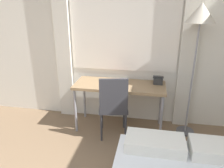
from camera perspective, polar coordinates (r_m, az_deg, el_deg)
wall_back_with_window at (r=3.42m, az=-1.61°, el=12.14°), size 5.61×0.13×2.70m
desk at (r=3.23m, az=2.00°, el=-1.06°), size 1.33×0.53×0.73m
desk_chair at (r=3.05m, az=0.36°, el=-5.27°), size 0.47×0.47×0.94m
standing_lamp at (r=3.07m, az=22.01°, el=14.74°), size 0.37×0.37×1.86m
telephone at (r=3.29m, az=11.91°, el=0.96°), size 0.15×0.14×0.12m
book at (r=3.16m, az=-0.12°, el=-0.10°), size 0.31×0.21×0.02m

